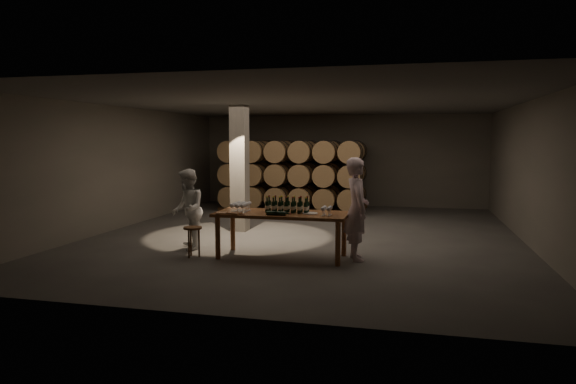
% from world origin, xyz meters
% --- Properties ---
extents(room, '(12.00, 12.00, 12.00)m').
position_xyz_m(room, '(-1.80, 0.20, 1.60)').
color(room, '#4B4946').
rests_on(room, ground).
extents(tasting_table, '(2.60, 1.10, 0.90)m').
position_xyz_m(tasting_table, '(0.00, -2.50, 0.80)').
color(tasting_table, brown).
rests_on(tasting_table, ground).
extents(barrel_stack_back, '(4.70, 0.95, 2.31)m').
position_xyz_m(barrel_stack_back, '(-1.35, 5.20, 1.20)').
color(barrel_stack_back, '#55351D').
rests_on(barrel_stack_back, ground).
extents(barrel_stack_front, '(4.70, 0.95, 2.31)m').
position_xyz_m(barrel_stack_front, '(-1.35, 3.80, 1.20)').
color(barrel_stack_front, '#55351D').
rests_on(barrel_stack_front, ground).
extents(bottle_cluster, '(0.86, 0.23, 0.32)m').
position_xyz_m(bottle_cluster, '(0.10, -2.47, 1.02)').
color(bottle_cluster, black).
rests_on(bottle_cluster, tasting_table).
extents(lying_bottles, '(0.47, 0.08, 0.08)m').
position_xyz_m(lying_bottles, '(0.00, -2.90, 0.94)').
color(lying_bottles, black).
rests_on(lying_bottles, tasting_table).
extents(glass_cluster_left, '(0.31, 0.53, 0.18)m').
position_xyz_m(glass_cluster_left, '(-0.84, -2.53, 1.03)').
color(glass_cluster_left, silver).
rests_on(glass_cluster_left, tasting_table).
extents(glass_cluster_right, '(0.19, 0.30, 0.17)m').
position_xyz_m(glass_cluster_right, '(0.92, -2.64, 1.02)').
color(glass_cluster_right, silver).
rests_on(glass_cluster_right, tasting_table).
extents(plate, '(0.30, 0.30, 0.02)m').
position_xyz_m(plate, '(0.58, -2.52, 0.91)').
color(plate, white).
rests_on(plate, tasting_table).
extents(notebook_near, '(0.28, 0.25, 0.03)m').
position_xyz_m(notebook_near, '(-0.84, -2.91, 0.92)').
color(notebook_near, brown).
rests_on(notebook_near, tasting_table).
extents(notebook_corner, '(0.27, 0.30, 0.02)m').
position_xyz_m(notebook_corner, '(-1.11, -2.90, 0.91)').
color(notebook_corner, brown).
rests_on(notebook_corner, tasting_table).
extents(pen, '(0.13, 0.05, 0.01)m').
position_xyz_m(pen, '(-0.69, -2.95, 0.91)').
color(pen, black).
rests_on(pen, tasting_table).
extents(stool, '(0.36, 0.36, 0.61)m').
position_xyz_m(stool, '(-1.73, -2.88, 0.50)').
color(stool, '#55351D').
rests_on(stool, ground).
extents(person_man, '(0.69, 0.84, 1.99)m').
position_xyz_m(person_man, '(1.46, -2.33, 1.00)').
color(person_man, silver).
rests_on(person_man, ground).
extents(person_woman, '(0.96, 1.04, 1.72)m').
position_xyz_m(person_woman, '(-2.13, -2.23, 0.86)').
color(person_woman, white).
rests_on(person_woman, ground).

